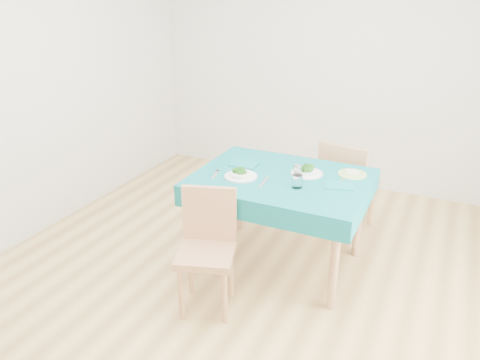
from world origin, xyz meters
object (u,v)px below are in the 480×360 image
at_px(bowl_far, 307,170).
at_px(table, 280,221).
at_px(side_plate, 352,174).
at_px(bowl_near, 241,172).
at_px(chair_near, 206,249).
at_px(chair_far, 349,173).

bearing_deg(bowl_far, table, -138.97).
bearing_deg(bowl_far, side_plate, 23.31).
bearing_deg(bowl_near, table, 25.89).
relative_size(table, chair_near, 1.38).
bearing_deg(chair_far, table, 78.25).
bearing_deg(chair_near, table, 52.94).
bearing_deg(chair_far, bowl_far, 85.65).
distance_m(bowl_near, bowl_far, 0.51).
xyz_separation_m(table, chair_far, (0.34, 0.84, 0.16)).
height_order(table, chair_far, chair_far).
bearing_deg(side_plate, bowl_near, -151.53).
xyz_separation_m(chair_far, bowl_far, (-0.18, -0.71, 0.26)).
bearing_deg(bowl_far, chair_near, -114.95).
xyz_separation_m(chair_near, bowl_near, (-0.03, 0.60, 0.33)).
distance_m(chair_far, bowl_far, 0.77).
height_order(table, side_plate, side_plate).
bearing_deg(chair_near, side_plate, 36.14).
bearing_deg(bowl_near, chair_far, 57.84).
distance_m(chair_near, bowl_far, 1.02).
height_order(chair_far, side_plate, chair_far).
bearing_deg(chair_near, chair_far, 51.31).
xyz_separation_m(table, bowl_far, (0.16, 0.14, 0.42)).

